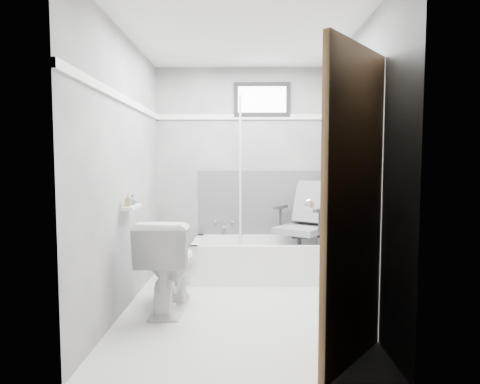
{
  "coord_description": "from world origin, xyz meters",
  "views": [
    {
      "loc": [
        0.04,
        -3.49,
        1.28
      ],
      "look_at": [
        0.0,
        0.35,
        1.0
      ],
      "focal_mm": 30.0,
      "sensor_mm": 36.0,
      "label": 1
    }
  ],
  "objects_px": {
    "bathtub": "(261,259)",
    "toilet": "(169,264)",
    "soap_bottle_a": "(128,200)",
    "soap_bottle_b": "(133,199)",
    "office_chair": "(299,223)",
    "door": "(415,214)"
  },
  "relations": [
    {
      "from": "bathtub",
      "to": "toilet",
      "type": "xyz_separation_m",
      "value": [
        -0.85,
        -0.97,
        0.18
      ]
    },
    {
      "from": "soap_bottle_a",
      "to": "soap_bottle_b",
      "type": "distance_m",
      "value": 0.14
    },
    {
      "from": "office_chair",
      "to": "soap_bottle_b",
      "type": "height_order",
      "value": "office_chair"
    },
    {
      "from": "office_chair",
      "to": "soap_bottle_a",
      "type": "relative_size",
      "value": 8.8
    },
    {
      "from": "bathtub",
      "to": "soap_bottle_a",
      "type": "bearing_deg",
      "value": -137.57
    },
    {
      "from": "bathtub",
      "to": "soap_bottle_a",
      "type": "xyz_separation_m",
      "value": [
        -1.17,
        -1.07,
        0.76
      ]
    },
    {
      "from": "bathtub",
      "to": "office_chair",
      "type": "relative_size",
      "value": 1.56
    },
    {
      "from": "office_chair",
      "to": "soap_bottle_a",
      "type": "height_order",
      "value": "office_chair"
    },
    {
      "from": "toilet",
      "to": "bathtub",
      "type": "bearing_deg",
      "value": -129.67
    },
    {
      "from": "toilet",
      "to": "soap_bottle_b",
      "type": "bearing_deg",
      "value": -6.63
    },
    {
      "from": "toilet",
      "to": "soap_bottle_a",
      "type": "bearing_deg",
      "value": 17.91
    },
    {
      "from": "soap_bottle_a",
      "to": "soap_bottle_b",
      "type": "bearing_deg",
      "value": 90.0
    },
    {
      "from": "office_chair",
      "to": "soap_bottle_a",
      "type": "xyz_separation_m",
      "value": [
        -1.6,
        -1.12,
        0.37
      ]
    },
    {
      "from": "bathtub",
      "to": "door",
      "type": "bearing_deg",
      "value": -71.2
    },
    {
      "from": "office_chair",
      "to": "soap_bottle_a",
      "type": "distance_m",
      "value": 1.99
    },
    {
      "from": "door",
      "to": "soap_bottle_a",
      "type": "relative_size",
      "value": 18.34
    },
    {
      "from": "bathtub",
      "to": "office_chair",
      "type": "xyz_separation_m",
      "value": [
        0.43,
        0.05,
        0.39
      ]
    },
    {
      "from": "toilet",
      "to": "office_chair",
      "type": "bearing_deg",
      "value": -140.02
    },
    {
      "from": "bathtub",
      "to": "toilet",
      "type": "bearing_deg",
      "value": -131.07
    },
    {
      "from": "toilet",
      "to": "soap_bottle_b",
      "type": "relative_size",
      "value": 8.76
    },
    {
      "from": "toilet",
      "to": "door",
      "type": "relative_size",
      "value": 0.4
    },
    {
      "from": "bathtub",
      "to": "office_chair",
      "type": "distance_m",
      "value": 0.59
    }
  ]
}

